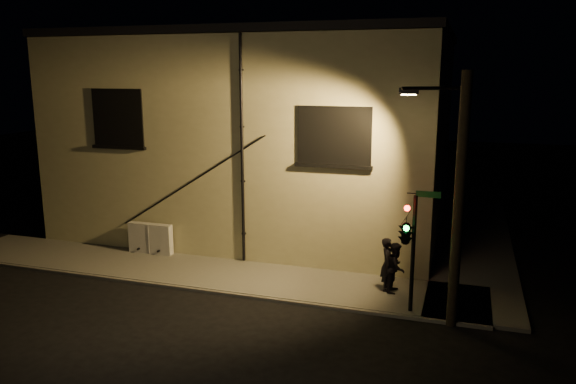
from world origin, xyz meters
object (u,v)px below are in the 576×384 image
(pedestrian_a, at_px, (387,264))
(streetlamp_pole, at_px, (456,195))
(traffic_signal, at_px, (407,231))
(pedestrian_b, at_px, (396,267))
(utility_cabinet, at_px, (151,238))

(pedestrian_a, relative_size, streetlamp_pole, 0.24)
(traffic_signal, bearing_deg, pedestrian_b, 106.10)
(utility_cabinet, xyz_separation_m, pedestrian_a, (9.41, -0.96, 0.28))
(streetlamp_pole, bearing_deg, pedestrian_b, 135.96)
(traffic_signal, relative_size, streetlamp_pole, 0.51)
(streetlamp_pole, bearing_deg, utility_cabinet, 166.69)
(pedestrian_a, distance_m, streetlamp_pole, 3.89)
(pedestrian_b, height_order, traffic_signal, traffic_signal)
(traffic_signal, bearing_deg, streetlamp_pole, -8.27)
(pedestrian_a, bearing_deg, pedestrian_b, -104.39)
(utility_cabinet, relative_size, pedestrian_a, 1.04)
(utility_cabinet, bearing_deg, pedestrian_b, -6.02)
(utility_cabinet, relative_size, streetlamp_pole, 0.25)
(pedestrian_b, relative_size, traffic_signal, 0.45)
(pedestrian_b, height_order, streetlamp_pole, streetlamp_pole)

